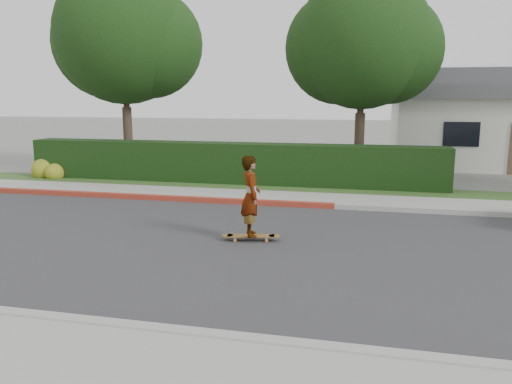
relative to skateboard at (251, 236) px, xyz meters
The scene contains 15 objects.
ground 0.74m from the skateboard, 40.18° to the right, with size 120.00×120.00×0.00m, color slate.
road 0.74m from the skateboard, 40.18° to the right, with size 60.00×8.00×0.01m, color #2D2D30.
curb_near 4.60m from the skateboard, 83.05° to the right, with size 60.00×0.20×0.15m, color #9E9E99.
sidewalk_near 5.50m from the skateboard, 84.19° to the right, with size 60.00×1.60×0.12m, color gray.
curb_far 3.67m from the skateboard, 81.27° to the left, with size 60.00×0.20×0.15m, color #9E9E99.
curb_red_section 5.74m from the skateboard, 140.75° to the left, with size 12.00×0.21×0.15m, color maroon.
sidewalk_far 4.56m from the skateboard, 82.99° to the left, with size 60.00×1.60×0.12m, color gray.
planting_strip 6.16m from the skateboard, 84.81° to the left, with size 60.00×1.60×0.10m, color #2D4C1E.
hedge 7.19m from the skateboard, 109.95° to the left, with size 15.00×1.00×1.50m, color black.
flowering_shrub 11.34m from the skateboard, 146.46° to the left, with size 1.40×1.00×0.90m.
tree_left 11.94m from the skateboard, 130.25° to the left, with size 5.99×5.21×8.00m.
tree_center 10.16m from the skateboard, 76.81° to the left, with size 5.66×4.84×7.44m.
house 17.84m from the skateboard, 61.14° to the left, with size 10.60×8.60×4.30m.
skateboard is the anchor object (origin of this frame).
skateboarder 0.89m from the skateboard, ahead, with size 0.64×0.42×1.75m, color white.
Camera 1 is at (1.89, -9.73, 3.10)m, focal length 35.00 mm.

